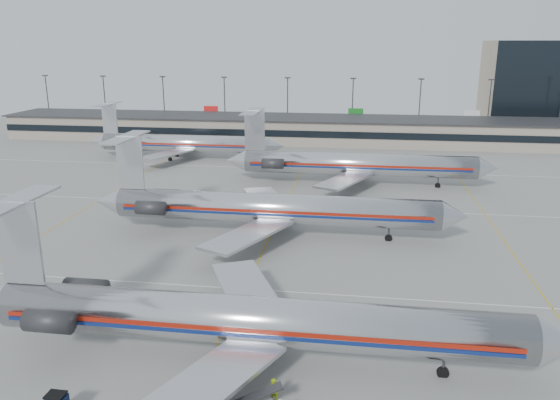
# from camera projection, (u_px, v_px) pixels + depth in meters

# --- Properties ---
(ground) EXTENTS (260.00, 260.00, 0.00)m
(ground) POSITION_uv_depth(u_px,v_px,m) (221.00, 339.00, 46.76)
(ground) COLOR gray
(ground) RESTS_ON ground
(apron_markings) EXTENTS (160.00, 0.15, 0.02)m
(apron_markings) POSITION_uv_depth(u_px,v_px,m) (245.00, 289.00, 56.26)
(apron_markings) COLOR silver
(apron_markings) RESTS_ON ground
(terminal) EXTENTS (162.00, 17.00, 6.25)m
(terminal) POSITION_uv_depth(u_px,v_px,m) (315.00, 129.00, 139.02)
(terminal) COLOR gray
(terminal) RESTS_ON ground
(light_mast_row) EXTENTS (163.60, 0.40, 15.28)m
(light_mast_row) POSITION_uv_depth(u_px,v_px,m) (320.00, 102.00, 150.84)
(light_mast_row) COLOR #38383D
(light_mast_row) RESTS_ON ground
(distant_building) EXTENTS (30.00, 20.00, 25.00)m
(distant_building) POSITION_uv_depth(u_px,v_px,m) (540.00, 86.00, 156.43)
(distant_building) COLOR tan
(distant_building) RESTS_ON ground
(jet_foreground) EXTENTS (48.38, 28.48, 12.66)m
(jet_foreground) POSITION_uv_depth(u_px,v_px,m) (242.00, 319.00, 42.62)
(jet_foreground) COLOR silver
(jet_foreground) RESTS_ON ground
(jet_second_row) EXTENTS (49.15, 28.94, 12.87)m
(jet_second_row) POSITION_uv_depth(u_px,v_px,m) (267.00, 208.00, 71.08)
(jet_second_row) COLOR silver
(jet_second_row) RESTS_ON ground
(jet_third_row) EXTENTS (47.76, 29.38, 13.06)m
(jet_third_row) POSITION_uv_depth(u_px,v_px,m) (353.00, 164.00, 96.58)
(jet_third_row) COLOR silver
(jet_third_row) RESTS_ON ground
(jet_back_row) EXTENTS (43.50, 26.76, 11.89)m
(jet_back_row) POSITION_uv_depth(u_px,v_px,m) (182.00, 143.00, 118.18)
(jet_back_row) COLOR silver
(jet_back_row) RESTS_ON ground
(ramp_worker_far) EXTENTS (1.15, 1.03, 1.94)m
(ramp_worker_far) POSITION_uv_depth(u_px,v_px,m) (274.00, 392.00, 38.17)
(ramp_worker_far) COLOR #CFF116
(ramp_worker_far) RESTS_ON ground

